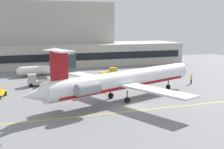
% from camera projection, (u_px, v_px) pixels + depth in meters
% --- Properties ---
extents(ground, '(120.00, 120.00, 0.11)m').
position_uv_depth(ground, '(136.00, 107.00, 43.50)').
color(ground, slate).
extents(terminal_building, '(70.13, 15.67, 17.82)m').
position_uv_depth(terminal_building, '(54.00, 41.00, 86.20)').
color(terminal_building, '#B7B2A8').
rests_on(terminal_building, ground).
extents(jet_bridge_west, '(2.40, 21.98, 5.96)m').
position_uv_depth(jet_bridge_west, '(60.00, 56.00, 67.09)').
color(jet_bridge_west, silver).
rests_on(jet_bridge_west, ground).
extents(regional_jet, '(32.46, 25.02, 8.42)m').
position_uv_depth(regional_jet, '(123.00, 80.00, 46.91)').
color(regional_jet, white).
rests_on(regional_jet, ground).
extents(baggage_tug, '(4.32, 2.81, 1.79)m').
position_uv_depth(baggage_tug, '(110.00, 72.00, 69.38)').
color(baggage_tug, '#E5B20C').
rests_on(baggage_tug, ground).
extents(pushback_tractor, '(3.89, 2.13, 2.29)m').
position_uv_depth(pushback_tractor, '(36.00, 81.00, 57.74)').
color(pushback_tractor, silver).
rests_on(pushback_tractor, ground).
extents(fuel_tank, '(7.91, 2.61, 2.35)m').
position_uv_depth(fuel_tank, '(34.00, 70.00, 68.38)').
color(fuel_tank, white).
rests_on(fuel_tank, ground).
extents(marshaller, '(0.34, 0.83, 1.93)m').
position_uv_depth(marshaller, '(191.00, 79.00, 59.74)').
color(marshaller, '#191E33').
rests_on(marshaller, ground).
extents(safety_cone_alpha, '(0.47, 0.47, 0.55)m').
position_uv_depth(safety_cone_alpha, '(67.00, 91.00, 52.30)').
color(safety_cone_alpha, orange).
rests_on(safety_cone_alpha, ground).
extents(safety_cone_bravo, '(0.47, 0.47, 0.55)m').
position_uv_depth(safety_cone_bravo, '(74.00, 99.00, 46.97)').
color(safety_cone_bravo, orange).
rests_on(safety_cone_bravo, ground).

